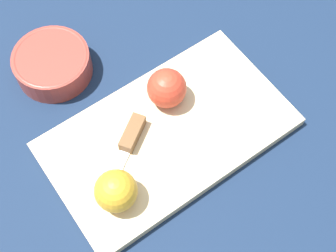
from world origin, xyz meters
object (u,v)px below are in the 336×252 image
(apple_half_right, at_px, (116,191))
(knife, at_px, (131,137))
(bowl, at_px, (52,63))
(apple_half_left, at_px, (167,88))

(apple_half_right, height_order, knife, apple_half_right)
(bowl, bearing_deg, apple_half_right, 77.83)
(knife, bearing_deg, bowl, -114.66)
(knife, xyz_separation_m, bowl, (0.02, -0.21, -0.00))
(apple_half_right, bearing_deg, apple_half_left, 146.99)
(apple_half_left, bearing_deg, knife, 91.99)
(apple_half_left, bearing_deg, apple_half_right, 105.44)
(apple_half_left, relative_size, apple_half_right, 1.02)
(apple_half_left, distance_m, knife, 0.10)
(apple_half_right, bearing_deg, bowl, -162.93)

